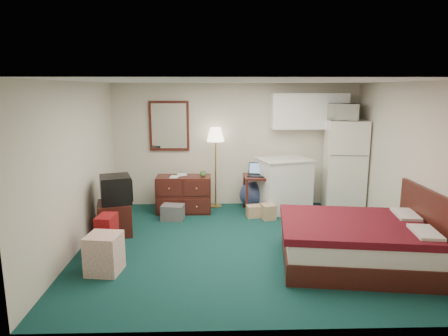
{
  "coord_description": "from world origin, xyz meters",
  "views": [
    {
      "loc": [
        -0.47,
        -5.87,
        2.41
      ],
      "look_at": [
        -0.29,
        0.46,
        1.13
      ],
      "focal_mm": 32.0,
      "sensor_mm": 36.0,
      "label": 1
    }
  ],
  "objects_px": {
    "fridge": "(344,165)",
    "desk": "(258,193)",
    "kitchen_counter": "(284,186)",
    "bed": "(354,244)",
    "suitcase": "(107,235)",
    "tv_stand": "(115,218)",
    "dresser": "(184,194)",
    "floor_lamp": "(216,168)"
  },
  "relations": [
    {
      "from": "fridge",
      "to": "desk",
      "type": "bearing_deg",
      "value": -170.1
    },
    {
      "from": "kitchen_counter",
      "to": "bed",
      "type": "bearing_deg",
      "value": -94.19
    },
    {
      "from": "fridge",
      "to": "suitcase",
      "type": "distance_m",
      "value": 4.71
    },
    {
      "from": "tv_stand",
      "to": "bed",
      "type": "bearing_deg",
      "value": -33.8
    },
    {
      "from": "desk",
      "to": "bed",
      "type": "bearing_deg",
      "value": -68.62
    },
    {
      "from": "tv_stand",
      "to": "suitcase",
      "type": "relative_size",
      "value": 0.97
    },
    {
      "from": "desk",
      "to": "kitchen_counter",
      "type": "xyz_separation_m",
      "value": [
        0.5,
        0.04,
        0.15
      ]
    },
    {
      "from": "kitchen_counter",
      "to": "desk",
      "type": "bearing_deg",
      "value": 167.76
    },
    {
      "from": "kitchen_counter",
      "to": "tv_stand",
      "type": "distance_m",
      "value": 3.28
    },
    {
      "from": "bed",
      "to": "tv_stand",
      "type": "bearing_deg",
      "value": 167.63
    },
    {
      "from": "fridge",
      "to": "dresser",
      "type": "bearing_deg",
      "value": -171.64
    },
    {
      "from": "kitchen_counter",
      "to": "bed",
      "type": "distance_m",
      "value": 2.58
    },
    {
      "from": "dresser",
      "to": "desk",
      "type": "relative_size",
      "value": 1.46
    },
    {
      "from": "dresser",
      "to": "bed",
      "type": "height_order",
      "value": "dresser"
    },
    {
      "from": "floor_lamp",
      "to": "fridge",
      "type": "xyz_separation_m",
      "value": [
        2.55,
        -0.24,
        0.08
      ]
    },
    {
      "from": "bed",
      "to": "floor_lamp",
      "type": "bearing_deg",
      "value": 131.46
    },
    {
      "from": "desk",
      "to": "suitcase",
      "type": "relative_size",
      "value": 1.2
    },
    {
      "from": "floor_lamp",
      "to": "tv_stand",
      "type": "distance_m",
      "value": 2.33
    },
    {
      "from": "tv_stand",
      "to": "fridge",
      "type": "bearing_deg",
      "value": 2.99
    },
    {
      "from": "floor_lamp",
      "to": "tv_stand",
      "type": "bearing_deg",
      "value": -138.37
    },
    {
      "from": "floor_lamp",
      "to": "fridge",
      "type": "height_order",
      "value": "fridge"
    },
    {
      "from": "desk",
      "to": "kitchen_counter",
      "type": "bearing_deg",
      "value": 2.62
    },
    {
      "from": "floor_lamp",
      "to": "desk",
      "type": "xyz_separation_m",
      "value": [
        0.84,
        -0.34,
        -0.45
      ]
    },
    {
      "from": "floor_lamp",
      "to": "tv_stand",
      "type": "xyz_separation_m",
      "value": [
        -1.7,
        -1.51,
        -0.55
      ]
    },
    {
      "from": "dresser",
      "to": "floor_lamp",
      "type": "distance_m",
      "value": 0.85
    },
    {
      "from": "fridge",
      "to": "bed",
      "type": "relative_size",
      "value": 0.94
    },
    {
      "from": "dresser",
      "to": "bed",
      "type": "xyz_separation_m",
      "value": [
        2.5,
        -2.48,
        -0.05
      ]
    },
    {
      "from": "fridge",
      "to": "bed",
      "type": "distance_m",
      "value": 2.73
    },
    {
      "from": "dresser",
      "to": "fridge",
      "type": "xyz_separation_m",
      "value": [
        3.17,
        0.1,
        0.54
      ]
    },
    {
      "from": "dresser",
      "to": "bed",
      "type": "relative_size",
      "value": 0.55
    },
    {
      "from": "dresser",
      "to": "fridge",
      "type": "distance_m",
      "value": 3.22
    },
    {
      "from": "kitchen_counter",
      "to": "bed",
      "type": "relative_size",
      "value": 0.53
    },
    {
      "from": "bed",
      "to": "tv_stand",
      "type": "relative_size",
      "value": 3.26
    },
    {
      "from": "fridge",
      "to": "tv_stand",
      "type": "height_order",
      "value": "fridge"
    },
    {
      "from": "kitchen_counter",
      "to": "fridge",
      "type": "distance_m",
      "value": 1.27
    },
    {
      "from": "kitchen_counter",
      "to": "suitcase",
      "type": "distance_m",
      "value": 3.61
    },
    {
      "from": "floor_lamp",
      "to": "tv_stand",
      "type": "relative_size",
      "value": 2.78
    },
    {
      "from": "kitchen_counter",
      "to": "tv_stand",
      "type": "xyz_separation_m",
      "value": [
        -3.04,
        -1.2,
        -0.24
      ]
    },
    {
      "from": "fridge",
      "to": "suitcase",
      "type": "relative_size",
      "value": 2.96
    },
    {
      "from": "floor_lamp",
      "to": "bed",
      "type": "bearing_deg",
      "value": -56.33
    },
    {
      "from": "dresser",
      "to": "desk",
      "type": "bearing_deg",
      "value": 0.56
    },
    {
      "from": "tv_stand",
      "to": "dresser",
      "type": "bearing_deg",
      "value": 33.73
    }
  ]
}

